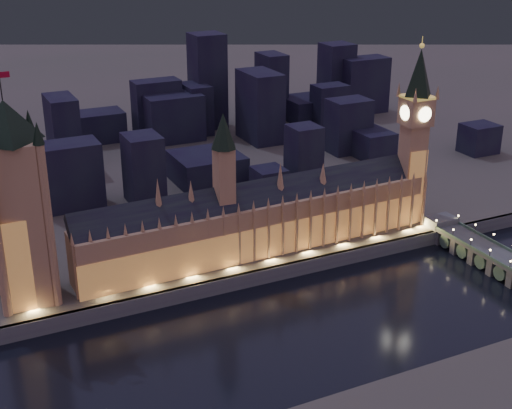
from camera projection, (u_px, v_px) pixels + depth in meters
name	position (u px, v px, depth m)	size (l,w,h in m)	color
ground_plane	(298.00, 322.00, 330.17)	(2000.00, 2000.00, 0.00)	black
north_bank	(63.00, 88.00, 762.74)	(2000.00, 960.00, 8.00)	#40493D
embankment_wall	(259.00, 277.00, 362.90)	(2000.00, 2.50, 8.00)	#494956
palace_of_westminster	(258.00, 219.00, 375.73)	(202.00, 26.63, 78.00)	#9D795A
victoria_tower	(15.00, 194.00, 314.69)	(31.68, 31.68, 107.09)	#9D795A
elizabeth_tower	(415.00, 122.00, 400.08)	(18.00, 18.00, 106.95)	#9D795A
westminster_bridge	(501.00, 263.00, 373.13)	(16.75, 113.00, 15.90)	#494956
city_backdrop	(177.00, 121.00, 539.57)	(459.69, 215.63, 81.69)	black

